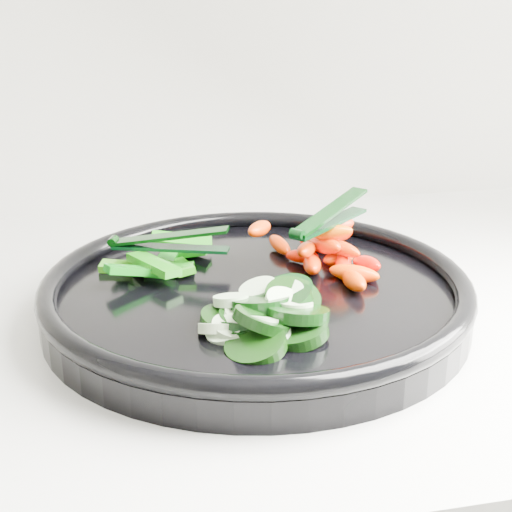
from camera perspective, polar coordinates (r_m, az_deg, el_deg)
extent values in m
cube|color=silver|center=(0.67, -5.25, -4.76)|extent=(2.02, 0.62, 0.03)
cylinder|color=black|center=(0.63, 0.00, -3.61)|extent=(0.48, 0.48, 0.02)
torus|color=black|center=(0.62, 0.00, -2.06)|extent=(0.48, 0.48, 0.02)
cylinder|color=black|center=(0.52, 0.00, -7.13)|extent=(0.06, 0.06, 0.03)
cylinder|color=#E0FCC9|center=(0.53, 0.92, -6.32)|extent=(0.04, 0.04, 0.02)
cylinder|color=black|center=(0.55, -1.09, -5.72)|extent=(0.04, 0.04, 0.02)
cylinder|color=beige|center=(0.54, -3.07, -5.80)|extent=(0.03, 0.03, 0.02)
cylinder|color=black|center=(0.56, -1.24, -5.26)|extent=(0.05, 0.05, 0.02)
cylinder|color=beige|center=(0.56, -0.95, -5.05)|extent=(0.05, 0.05, 0.02)
cylinder|color=black|center=(0.54, 3.35, -6.16)|extent=(0.07, 0.07, 0.02)
cylinder|color=#DAFCC9|center=(0.54, 3.87, -6.23)|extent=(0.05, 0.05, 0.02)
cylinder|color=black|center=(0.57, -0.19, -4.55)|extent=(0.04, 0.04, 0.02)
cylinder|color=beige|center=(0.57, -1.25, -4.30)|extent=(0.05, 0.05, 0.02)
cylinder|color=black|center=(0.55, -1.31, -5.56)|extent=(0.07, 0.07, 0.02)
cylinder|color=#DCEEBE|center=(0.55, -1.05, -5.66)|extent=(0.04, 0.04, 0.01)
cylinder|color=black|center=(0.56, -2.13, -5.25)|extent=(0.06, 0.06, 0.02)
cylinder|color=beige|center=(0.54, -1.71, -5.91)|extent=(0.05, 0.05, 0.02)
cylinder|color=black|center=(0.55, -1.06, -5.36)|extent=(0.04, 0.04, 0.03)
cylinder|color=#D4F7C5|center=(0.54, -2.46, -6.04)|extent=(0.04, 0.04, 0.02)
cylinder|color=black|center=(0.57, 2.63, -3.61)|extent=(0.05, 0.05, 0.03)
cylinder|color=#D4F6C5|center=(0.57, 2.33, -3.25)|extent=(0.04, 0.04, 0.02)
cylinder|color=black|center=(0.56, 0.30, -3.80)|extent=(0.05, 0.05, 0.02)
cylinder|color=beige|center=(0.57, -2.02, -3.54)|extent=(0.03, 0.03, 0.01)
cylinder|color=black|center=(0.53, 0.44, -5.22)|extent=(0.04, 0.05, 0.03)
cylinder|color=#DEFAC8|center=(0.53, 0.20, -5.21)|extent=(0.04, 0.04, 0.02)
cylinder|color=black|center=(0.57, 2.91, -3.50)|extent=(0.07, 0.06, 0.03)
cylinder|color=beige|center=(0.56, 2.42, -3.95)|extent=(0.04, 0.04, 0.03)
cylinder|color=black|center=(0.58, 2.54, -2.93)|extent=(0.06, 0.06, 0.02)
cylinder|color=beige|center=(0.59, 0.21, -2.73)|extent=(0.04, 0.04, 0.02)
cylinder|color=black|center=(0.55, 3.39, -4.63)|extent=(0.06, 0.06, 0.02)
cylinder|color=beige|center=(0.56, 3.12, -4.07)|extent=(0.04, 0.04, 0.01)
ellipsoid|color=red|center=(0.66, 6.98, -0.70)|extent=(0.03, 0.05, 0.02)
ellipsoid|color=#FF4400|center=(0.64, 7.86, -1.38)|extent=(0.05, 0.04, 0.02)
ellipsoid|color=#FF2200|center=(0.68, 3.69, -0.01)|extent=(0.04, 0.04, 0.02)
ellipsoid|color=#F61100|center=(0.67, 8.83, -0.63)|extent=(0.02, 0.05, 0.03)
ellipsoid|color=#EC4A00|center=(0.66, 4.52, -0.68)|extent=(0.03, 0.05, 0.02)
ellipsoid|color=#FE3700|center=(0.63, 7.83, -1.98)|extent=(0.02, 0.05, 0.02)
ellipsoid|color=#F03A00|center=(0.68, 6.62, -0.19)|extent=(0.04, 0.03, 0.02)
ellipsoid|color=red|center=(0.71, 4.97, 1.03)|extent=(0.04, 0.05, 0.03)
ellipsoid|color=#EC2B00|center=(0.71, 1.90, 0.91)|extent=(0.02, 0.04, 0.02)
ellipsoid|color=#FF4300|center=(0.71, 6.09, 2.04)|extent=(0.02, 0.05, 0.03)
ellipsoid|color=#F62F00|center=(0.67, 5.50, 0.89)|extent=(0.03, 0.05, 0.03)
ellipsoid|color=#F05000|center=(0.66, 6.69, 0.68)|extent=(0.04, 0.04, 0.02)
ellipsoid|color=red|center=(0.65, 4.05, 0.51)|extent=(0.04, 0.05, 0.02)
ellipsoid|color=red|center=(0.70, 6.72, 1.78)|extent=(0.05, 0.05, 0.02)
ellipsoid|color=#DD5A00|center=(0.66, 6.05, 1.90)|extent=(0.04, 0.03, 0.02)
ellipsoid|color=#EF5300|center=(0.67, 0.29, 2.19)|extent=(0.04, 0.04, 0.02)
ellipsoid|color=#E13400|center=(0.67, 6.11, 2.27)|extent=(0.05, 0.03, 0.02)
cube|color=#106B0A|center=(0.67, -6.03, -0.87)|extent=(0.02, 0.05, 0.02)
cube|color=#126509|center=(0.68, -7.24, -0.50)|extent=(0.04, 0.06, 0.03)
cube|color=#0A6B0D|center=(0.70, -5.71, 0.27)|extent=(0.05, 0.04, 0.02)
cube|color=#176009|center=(0.66, -6.94, -1.09)|extent=(0.05, 0.03, 0.01)
cube|color=#0F6309|center=(0.68, -7.39, -0.58)|extent=(0.04, 0.06, 0.02)
cube|color=#1F690A|center=(0.67, -10.45, -0.88)|extent=(0.05, 0.03, 0.01)
cube|color=#0F700A|center=(0.67, -9.23, -0.97)|extent=(0.05, 0.07, 0.03)
cube|color=#09630B|center=(0.64, -9.95, -1.13)|extent=(0.05, 0.03, 0.02)
cube|color=#0B730C|center=(0.65, -8.19, -0.67)|extent=(0.05, 0.06, 0.01)
cube|color=#1E6609|center=(0.70, -5.96, 1.22)|extent=(0.06, 0.02, 0.02)
cylinder|color=black|center=(0.62, 3.30, 1.79)|extent=(0.01, 0.01, 0.01)
cube|color=black|center=(0.66, 5.95, 2.64)|extent=(0.09, 0.08, 0.00)
cube|color=black|center=(0.66, 5.99, 3.60)|extent=(0.09, 0.08, 0.02)
cylinder|color=black|center=(0.68, -11.37, 1.19)|extent=(0.01, 0.01, 0.01)
cube|color=black|center=(0.67, -6.86, 0.65)|extent=(0.11, 0.05, 0.00)
cube|color=black|center=(0.67, -6.90, 1.58)|extent=(0.11, 0.05, 0.02)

